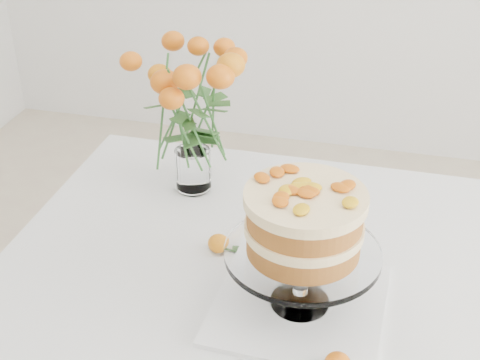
% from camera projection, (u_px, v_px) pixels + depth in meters
% --- Properties ---
extents(table, '(1.43, 0.93, 0.76)m').
position_uv_depth(table, '(327.00, 296.00, 1.47)').
color(table, tan).
rests_on(table, ground).
extents(napkin, '(0.34, 0.34, 0.01)m').
position_uv_depth(napkin, '(299.00, 304.00, 1.32)').
color(napkin, silver).
rests_on(napkin, table).
extents(cake_stand, '(0.30, 0.30, 0.27)m').
position_uv_depth(cake_stand, '(304.00, 228.00, 1.23)').
color(cake_stand, white).
rests_on(cake_stand, napkin).
extents(rose_vase, '(0.33, 0.33, 0.45)m').
position_uv_depth(rose_vase, '(190.00, 94.00, 1.57)').
color(rose_vase, white).
rests_on(rose_vase, table).
extents(loose_rose_near, '(0.09, 0.05, 0.04)m').
position_uv_depth(loose_rose_near, '(219.00, 243.00, 1.47)').
color(loose_rose_near, orange).
rests_on(loose_rose_near, table).
extents(stray_petal_a, '(0.03, 0.02, 0.00)m').
position_uv_depth(stray_petal_a, '(265.00, 286.00, 1.37)').
color(stray_petal_a, '#DFA20E').
rests_on(stray_petal_a, table).
extents(stray_petal_b, '(0.03, 0.02, 0.00)m').
position_uv_depth(stray_petal_b, '(310.00, 307.00, 1.32)').
color(stray_petal_b, '#DFA20E').
rests_on(stray_petal_b, table).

